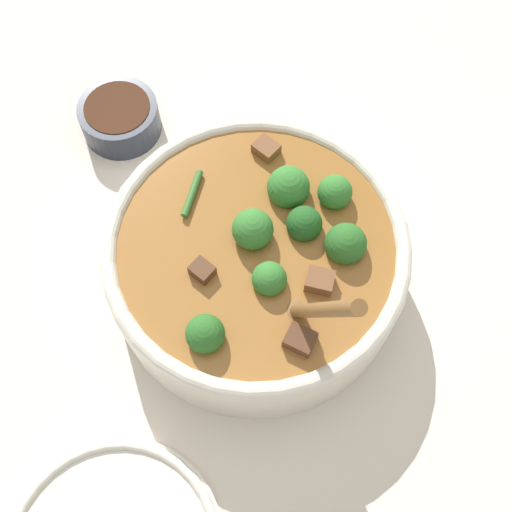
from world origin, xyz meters
name	(u,v)px	position (x,y,z in m)	size (l,w,h in m)	color
ground_plane	(256,279)	(0.00, 0.00, 0.00)	(4.00, 4.00, 0.00)	silver
stew_bowl	(257,258)	(0.00, 0.00, 0.05)	(0.30, 0.30, 0.24)	white
condiment_bowl	(120,117)	(0.15, 0.20, 0.02)	(0.09, 0.09, 0.04)	#232833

